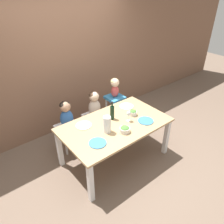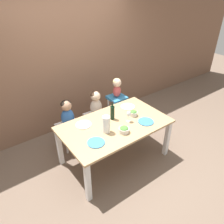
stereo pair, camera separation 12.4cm
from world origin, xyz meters
name	(u,v)px [view 2 (the right image)]	position (x,y,z in m)	size (l,w,h in m)	color
ground_plane	(115,158)	(0.00, 0.00, 0.00)	(14.00, 14.00, 0.00)	#705B4C
wall_back	(70,61)	(0.00, 1.39, 1.35)	(10.00, 0.06, 2.70)	brown
dining_table	(115,128)	(0.00, 0.00, 0.64)	(1.68, 1.00, 0.72)	tan
chair_far_left	(69,129)	(-0.45, 0.74, 0.38)	(0.38, 0.38, 0.46)	silver
chair_far_center	(96,118)	(0.12, 0.74, 0.38)	(0.38, 0.38, 0.46)	silver
chair_right_highchair	(117,104)	(0.61, 0.74, 0.54)	(0.33, 0.32, 0.70)	silver
person_child_left	(67,113)	(-0.45, 0.74, 0.72)	(0.23, 0.20, 0.49)	#3366B2
person_child_center	(96,103)	(0.12, 0.74, 0.72)	(0.23, 0.20, 0.49)	beige
person_baby_right	(117,86)	(0.61, 0.74, 0.92)	(0.16, 0.17, 0.37)	#C64C4C
wine_bottle	(112,112)	(0.05, 0.14, 0.85)	(0.07, 0.07, 0.31)	black
paper_towel_roll	(106,124)	(-0.22, -0.09, 0.85)	(0.11, 0.11, 0.26)	white
wine_glass_near	(129,114)	(0.22, -0.07, 0.85)	(0.07, 0.07, 0.19)	white
salad_bowl_large	(124,130)	(-0.02, -0.25, 0.77)	(0.15, 0.15, 0.10)	silver
salad_bowl_small	(134,113)	(0.39, 0.01, 0.77)	(0.13, 0.13, 0.10)	silver
dinner_plate_front_left	(96,143)	(-0.49, -0.21, 0.73)	(0.25, 0.25, 0.01)	teal
dinner_plate_back_left	(84,125)	(-0.41, 0.26, 0.73)	(0.25, 0.25, 0.01)	silver
dinner_plate_back_right	(128,107)	(0.50, 0.28, 0.73)	(0.25, 0.25, 0.01)	silver
dinner_plate_front_right	(146,122)	(0.43, -0.25, 0.73)	(0.25, 0.25, 0.01)	teal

